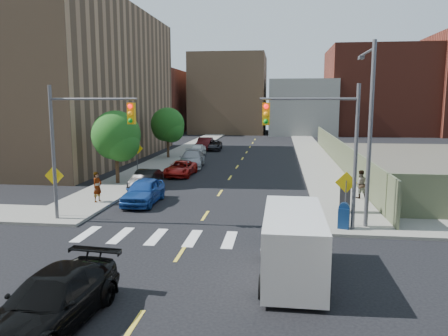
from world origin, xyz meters
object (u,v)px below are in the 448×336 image
(parked_car_grey, at_px, (213,145))
(payphone, at_px, (345,196))
(parked_car_red, at_px, (181,168))
(black_sedan, at_px, (52,301))
(parked_car_silver, at_px, (192,159))
(parked_car_white, at_px, (197,150))
(parked_car_black, at_px, (146,179))
(parked_car_maroon, at_px, (205,144))
(cargo_van, at_px, (293,242))
(mailbox, at_px, (344,216))
(pedestrian_east, at_px, (360,184))
(pedestrian_west, at_px, (97,187))
(parked_car_blue, at_px, (144,191))

(parked_car_grey, relative_size, payphone, 2.45)
(parked_car_red, height_order, black_sedan, black_sedan)
(parked_car_silver, xyz_separation_m, parked_car_white, (-1.13, 8.56, -0.09))
(parked_car_red, xyz_separation_m, parked_car_white, (-1.13, 13.29, 0.07))
(parked_car_red, bearing_deg, parked_car_black, -101.62)
(parked_car_maroon, xyz_separation_m, cargo_van, (10.00, -39.70, 0.49))
(parked_car_red, height_order, mailbox, mailbox)
(payphone, distance_m, pedestrian_east, 4.01)
(parked_car_maroon, distance_m, pedestrian_west, 30.08)
(pedestrian_west, bearing_deg, parked_car_black, 2.83)
(mailbox, distance_m, pedestrian_west, 14.54)
(parked_car_grey, height_order, payphone, payphone)
(mailbox, bearing_deg, black_sedan, -116.97)
(parked_car_blue, xyz_separation_m, parked_car_white, (-1.13, 23.35, -0.08))
(parked_car_red, distance_m, parked_car_silver, 4.73)
(parked_car_blue, xyz_separation_m, parked_car_silver, (0.00, 14.78, 0.01))
(parked_car_maroon, height_order, parked_car_grey, parked_car_maroon)
(parked_car_blue, distance_m, parked_car_maroon, 29.59)
(pedestrian_east, bearing_deg, parked_car_silver, -54.58)
(parked_car_maroon, height_order, mailbox, parked_car_maroon)
(payphone, bearing_deg, parked_car_black, 167.92)
(parked_car_blue, xyz_separation_m, payphone, (11.78, -1.18, 0.30))
(parked_car_red, height_order, parked_car_silver, parked_car_silver)
(parked_car_grey, distance_m, payphone, 32.90)
(payphone, height_order, pedestrian_east, payphone)
(parked_car_silver, height_order, cargo_van, cargo_van)
(parked_car_maroon, bearing_deg, parked_car_grey, -4.44)
(parked_car_red, relative_size, parked_car_silver, 0.83)
(parked_car_grey, bearing_deg, parked_car_silver, -93.46)
(black_sedan, height_order, payphone, payphone)
(parked_car_silver, bearing_deg, pedestrian_west, -104.56)
(parked_car_grey, xyz_separation_m, mailbox, (11.47, -33.81, 0.14))
(pedestrian_west, bearing_deg, parked_car_blue, -61.45)
(parked_car_grey, bearing_deg, payphone, -72.85)
(parked_car_blue, relative_size, black_sedan, 0.88)
(parked_car_red, relative_size, payphone, 2.41)
(parked_car_red, bearing_deg, parked_car_grey, 92.36)
(parked_car_grey, bearing_deg, parked_car_white, -103.00)
(parked_car_black, bearing_deg, pedestrian_east, -6.10)
(parked_car_blue, relative_size, pedestrian_west, 2.48)
(cargo_van, height_order, payphone, cargo_van)
(parked_car_silver, xyz_separation_m, pedestrian_east, (13.23, -12.23, 0.26))
(parked_car_blue, height_order, parked_car_white, parked_car_blue)
(parked_car_maroon, height_order, pedestrian_west, pedestrian_west)
(cargo_van, height_order, pedestrian_west, cargo_van)
(parked_car_blue, relative_size, parked_car_silver, 0.84)
(parked_car_maroon, distance_m, mailbox, 36.16)
(parked_car_blue, distance_m, pedestrian_west, 2.78)
(parked_car_black, relative_size, parked_car_maroon, 0.84)
(black_sedan, xyz_separation_m, mailbox, (9.28, 10.18, 0.02))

